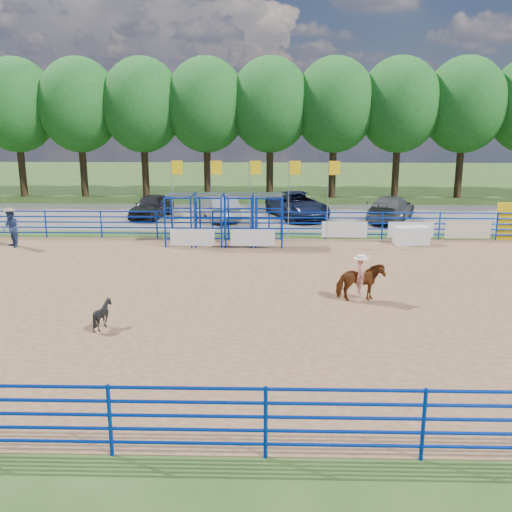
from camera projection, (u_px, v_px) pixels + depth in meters
name	position (u px, v px, depth m)	size (l,w,h in m)	color
ground	(268.00, 297.00, 20.77)	(120.00, 120.00, 0.00)	#415F26
arena_dirt	(268.00, 297.00, 20.77)	(30.00, 20.00, 0.02)	#A07450
gravel_strip	(269.00, 216.00, 37.26)	(40.00, 10.00, 0.01)	slate
announcer_table	(411.00, 235.00, 29.11)	(1.70, 0.79, 0.91)	silver
horse_and_rider	(360.00, 279.00, 20.13)	(1.73, 0.96, 2.32)	brown
calf	(103.00, 314.00, 17.63)	(0.72, 0.80, 0.89)	black
spectator_cowboy	(11.00, 228.00, 28.29)	(1.15, 1.16, 1.95)	navy
car_a	(152.00, 206.00, 36.57)	(1.77, 4.41, 1.50)	black
car_b	(220.00, 207.00, 35.97)	(1.72, 4.92, 1.62)	gray
car_c	(297.00, 205.00, 36.50)	(2.73, 5.91, 1.64)	#151B36
car_d	(391.00, 208.00, 35.53)	(2.18, 5.37, 1.56)	#4F4F51
perimeter_fence	(268.00, 277.00, 20.59)	(30.10, 20.10, 1.50)	#0830BA
chute_assembly	(232.00, 220.00, 29.09)	(19.32, 2.41, 4.20)	#0830BA
treeline	(270.00, 100.00, 44.18)	(56.40, 6.40, 11.24)	#3F2B19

